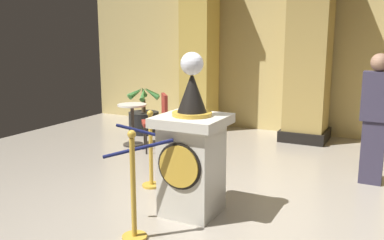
# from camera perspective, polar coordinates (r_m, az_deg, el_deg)

# --- Properties ---
(ground_plane) EXTENTS (10.28, 10.28, 0.00)m
(ground_plane) POSITION_cam_1_polar(r_m,az_deg,el_deg) (4.62, 4.88, -12.90)
(ground_plane) COLOR #9E9384
(back_wall) EXTENTS (10.28, 0.16, 3.61)m
(back_wall) POSITION_cam_1_polar(r_m,az_deg,el_deg) (8.43, 16.52, 10.25)
(back_wall) COLOR tan
(back_wall) RESTS_ON ground_plane
(pedestal_clock) EXTENTS (0.70, 0.70, 1.74)m
(pedestal_clock) POSITION_cam_1_polar(r_m,az_deg,el_deg) (4.45, -0.03, -4.48)
(pedestal_clock) COLOR beige
(pedestal_clock) RESTS_ON ground_plane
(stanchion_near) EXTENTS (0.24, 0.24, 0.99)m
(stanchion_near) POSITION_cam_1_polar(r_m,az_deg,el_deg) (5.36, -5.60, -5.52)
(stanchion_near) COLOR gold
(stanchion_near) RESTS_ON ground_plane
(stanchion_far) EXTENTS (0.24, 0.24, 1.06)m
(stanchion_far) POSITION_cam_1_polar(r_m,az_deg,el_deg) (4.03, -7.96, -10.95)
(stanchion_far) COLOR gold
(stanchion_far) RESTS_ON ground_plane
(velvet_rope) EXTENTS (0.97, 0.98, 0.22)m
(velvet_rope) POSITION_cam_1_polar(r_m,az_deg,el_deg) (4.56, -6.73, -2.75)
(velvet_rope) COLOR #141947
(column_left) EXTENTS (0.74, 0.74, 3.46)m
(column_left) POSITION_cam_1_polar(r_m,az_deg,el_deg) (8.58, 1.00, 10.15)
(column_left) COLOR black
(column_left) RESTS_ON ground_plane
(column_centre_rear) EXTENTS (0.86, 0.86, 3.46)m
(column_centre_rear) POSITION_cam_1_polar(r_m,az_deg,el_deg) (7.87, 15.71, 9.63)
(column_centre_rear) COLOR black
(column_centre_rear) RESTS_ON ground_plane
(potted_palm_left) EXTENTS (0.70, 0.65, 0.96)m
(potted_palm_left) POSITION_cam_1_polar(r_m,az_deg,el_deg) (8.36, -6.57, 0.15)
(potted_palm_left) COLOR black
(potted_palm_left) RESTS_ON ground_plane
(bystander_guest) EXTENTS (0.36, 0.23, 1.69)m
(bystander_guest) POSITION_cam_1_polar(r_m,az_deg,el_deg) (5.82, 23.71, 0.53)
(bystander_guest) COLOR #383347
(bystander_guest) RESTS_ON ground_plane
(cafe_table) EXTENTS (0.50, 0.50, 0.74)m
(cafe_table) POSITION_cam_1_polar(r_m,az_deg,el_deg) (7.40, -8.12, 0.08)
(cafe_table) COLOR #332D28
(cafe_table) RESTS_ON ground_plane
(cafe_chair_red) EXTENTS (0.56, 0.56, 0.96)m
(cafe_chair_red) POSITION_cam_1_polar(r_m,az_deg,el_deg) (6.96, -4.51, 0.36)
(cafe_chair_red) COLOR black
(cafe_chair_red) RESTS_ON ground_plane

